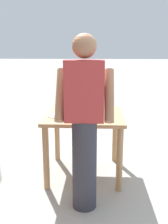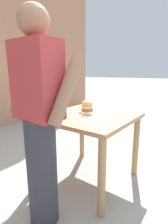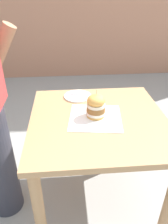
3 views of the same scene
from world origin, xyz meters
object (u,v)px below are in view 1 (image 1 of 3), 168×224
Objects in this scene: pickle_spear at (77,113)px; diner_across_table at (84,122)px; sandwich at (83,108)px; side_plate_with_forks at (56,116)px; patio_table at (84,125)px.

diner_across_table is (-0.13, 0.71, 0.09)m from pickle_spear.
pickle_spear is at bearing -79.71° from diner_across_table.
side_plate_with_forks is (0.31, 0.10, -0.08)m from sandwich.
side_plate_with_forks is (0.24, 0.12, -0.01)m from pickle_spear.
sandwich is 0.12× the size of diner_across_table.
sandwich reaches higher than side_plate_with_forks.
pickle_spear is 0.06× the size of diner_across_table.
diner_across_table is at bearing 92.96° from patio_table.
pickle_spear reaches higher than side_plate_with_forks.
patio_table is 4.25× the size of side_plate_with_forks.
pickle_spear is 0.44× the size of side_plate_with_forks.
patio_table is 0.55× the size of diner_across_table.
sandwich is 0.70m from diner_across_table.
patio_table is at bearing -131.99° from sandwich.
pickle_spear is 0.73m from diner_across_table.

